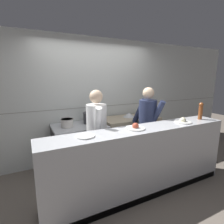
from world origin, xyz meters
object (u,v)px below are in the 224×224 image
object	(u,v)px
chef_head_cook	(97,133)
chef_sous	(147,125)
sauce_pot	(91,117)
pepper_mill	(201,111)
plated_dish_appetiser	(135,127)
chefs_knife	(138,118)
plated_dish_main	(85,136)
oven_range	(80,147)
plated_dish_dessert	(183,121)
stock_pot	(67,123)
mixing_bowl_steel	(129,115)

from	to	relation	value
chef_head_cook	chef_sous	xyz separation A→B (m)	(1.03, 0.02, 0.01)
sauce_pot	pepper_mill	world-z (taller)	pepper_mill
plated_dish_appetiser	chef_sous	world-z (taller)	chef_sous
chefs_knife	plated_dish_appetiser	distance (m)	1.25
plated_dish_main	chef_sous	world-z (taller)	chef_sous
sauce_pot	chef_sous	size ratio (longest dim) A/B	0.19
plated_dish_main	pepper_mill	size ratio (longest dim) A/B	0.80
oven_range	plated_dish_dessert	xyz separation A→B (m)	(1.43, -1.18, 0.63)
stock_pot	pepper_mill	xyz separation A→B (m)	(2.10, -1.14, 0.24)
chefs_knife	plated_dish_appetiser	size ratio (longest dim) A/B	1.31
chef_sous	plated_dish_dessert	bearing A→B (deg)	-83.39
plated_dish_dessert	chef_head_cook	size ratio (longest dim) A/B	0.17
mixing_bowl_steel	plated_dish_appetiser	world-z (taller)	plated_dish_appetiser
chef_sous	sauce_pot	bearing A→B (deg)	124.63
sauce_pot	mixing_bowl_steel	size ratio (longest dim) A/B	1.16
sauce_pot	plated_dish_main	bearing A→B (deg)	-112.58
oven_range	mixing_bowl_steel	size ratio (longest dim) A/B	3.69
stock_pot	plated_dish_dessert	xyz separation A→B (m)	(1.65, -1.17, 0.11)
stock_pot	chef_head_cook	bearing A→B (deg)	-60.72
oven_range	sauce_pot	size ratio (longest dim) A/B	3.19
chefs_knife	plated_dish_dessert	distance (m)	1.06
stock_pot	chef_sous	world-z (taller)	chef_sous
pepper_mill	oven_range	bearing A→B (deg)	148.59
oven_range	chefs_knife	size ratio (longest dim) A/B	2.74
chefs_knife	plated_dish_dessert	world-z (taller)	plated_dish_dessert
plated_dish_dessert	chef_head_cook	bearing A→B (deg)	156.91
sauce_pot	chefs_knife	size ratio (longest dim) A/B	0.86
plated_dish_main	chef_sous	bearing A→B (deg)	21.24
sauce_pot	chef_sous	distance (m)	1.11
plated_dish_appetiser	chef_sous	size ratio (longest dim) A/B	0.17
mixing_bowl_steel	chefs_knife	bearing A→B (deg)	-59.44
stock_pot	chefs_knife	distance (m)	1.49
sauce_pot	plated_dish_appetiser	distance (m)	1.22
plated_dish_dessert	chef_head_cook	distance (m)	1.44
sauce_pot	plated_dish_dessert	xyz separation A→B (m)	(1.17, -1.24, 0.07)
stock_pot	plated_dish_appetiser	distance (m)	1.35
sauce_pot	plated_dish_main	distance (m)	1.29
mixing_bowl_steel	chefs_knife	xyz separation A→B (m)	(0.11, -0.19, -0.04)
chefs_knife	oven_range	bearing A→B (deg)	173.59
sauce_pot	chefs_knife	bearing A→B (deg)	-11.28
mixing_bowl_steel	plated_dish_main	distance (m)	1.83
plated_dish_main	plated_dish_dessert	distance (m)	1.66
chefs_knife	chef_head_cook	distance (m)	1.24
mixing_bowl_steel	plated_dish_dessert	distance (m)	1.26
chefs_knife	plated_dish_main	bearing A→B (deg)	-146.45
plated_dish_appetiser	oven_range	bearing A→B (deg)	114.75
pepper_mill	chef_head_cook	distance (m)	1.87
chef_head_cook	chef_sous	distance (m)	1.03
sauce_pot	plated_dish_appetiser	xyz separation A→B (m)	(0.26, -1.19, 0.07)
stock_pot	mixing_bowl_steel	bearing A→B (deg)	2.50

